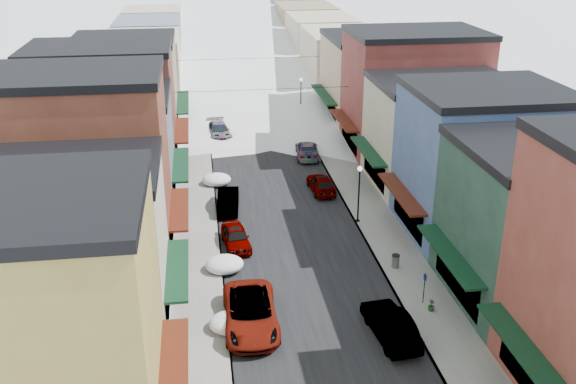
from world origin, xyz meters
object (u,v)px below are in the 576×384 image
object	(u,v)px
car_silver_sedan	(236,237)
car_green_sedan	(390,324)
car_white_suv	(251,313)
car_dark_hatch	(228,201)
streetlamp_near	(359,187)
trash_can	(396,261)

from	to	relation	value
car_silver_sedan	car_green_sedan	bearing A→B (deg)	-63.28
car_white_suv	car_dark_hatch	distance (m)	15.75
car_dark_hatch	streetlamp_near	size ratio (longest dim) A/B	1.04
car_white_suv	trash_can	size ratio (longest dim) A/B	7.15
car_dark_hatch	streetlamp_near	distance (m)	10.26
car_white_suv	car_silver_sedan	distance (m)	9.60
streetlamp_near	car_dark_hatch	bearing A→B (deg)	158.32
streetlamp_near	trash_can	bearing A→B (deg)	-84.05
car_white_suv	car_silver_sedan	size ratio (longest dim) A/B	1.49
car_silver_sedan	trash_can	size ratio (longest dim) A/B	4.80
trash_can	streetlamp_near	distance (m)	7.43
car_white_suv	trash_can	xyz separation A→B (m)	(9.71, 5.00, -0.27)
car_dark_hatch	trash_can	distance (m)	14.72
car_dark_hatch	car_green_sedan	xyz separation A→B (m)	(7.63, -17.79, 0.06)
car_green_sedan	car_dark_hatch	bearing A→B (deg)	-72.91
car_green_sedan	streetlamp_near	xyz separation A→B (m)	(1.70, 14.08, 2.07)
car_silver_sedan	streetlamp_near	distance (m)	9.71
car_silver_sedan	trash_can	bearing A→B (deg)	-30.82
car_white_suv	car_green_sedan	size ratio (longest dim) A/B	1.28
car_white_suv	trash_can	distance (m)	10.93
car_dark_hatch	car_green_sedan	distance (m)	19.35
car_green_sedan	trash_can	xyz separation A→B (m)	(2.43, 7.04, -0.21)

